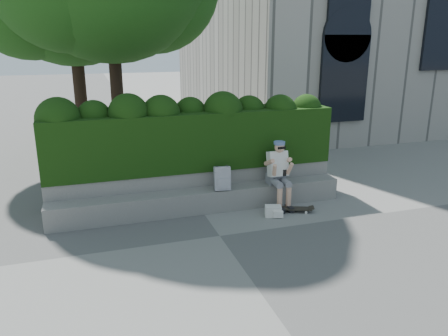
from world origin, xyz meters
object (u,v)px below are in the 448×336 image
object	(u,v)px
skateboard	(292,209)
backpack_plaid	(222,178)
person	(279,171)
backpack_ground	(273,211)

from	to	relation	value
skateboard	backpack_plaid	world-z (taller)	backpack_plaid
person	skateboard	world-z (taller)	person
backpack_plaid	backpack_ground	bearing A→B (deg)	-25.21
person	skateboard	xyz separation A→B (m)	(0.13, -0.43, -0.68)
person	backpack_plaid	size ratio (longest dim) A/B	2.89
person	backpack_ground	xyz separation A→B (m)	(-0.33, -0.51, -0.65)
skateboard	backpack_plaid	bearing A→B (deg)	-179.94
backpack_ground	person	bearing A→B (deg)	75.57
person	skateboard	bearing A→B (deg)	-73.42
backpack_plaid	backpack_ground	xyz separation A→B (m)	(0.87, -0.59, -0.59)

